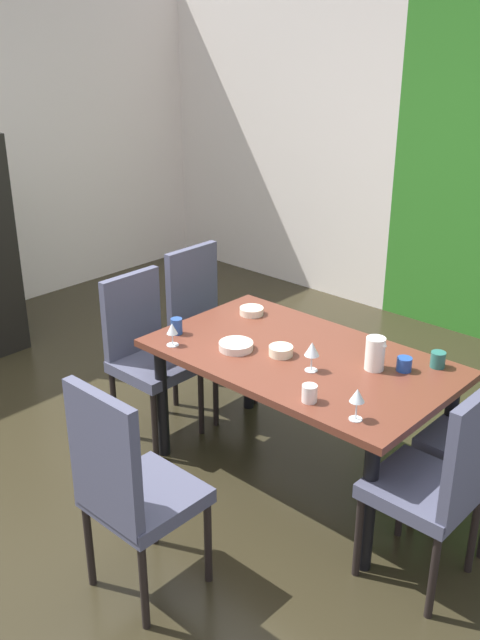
# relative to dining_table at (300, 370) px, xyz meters

# --- Properties ---
(ground_plane) EXTENTS (5.92, 6.25, 0.02)m
(ground_plane) POSITION_rel_dining_table_xyz_m (-0.68, -0.55, -0.68)
(ground_plane) COLOR #2C2618
(back_panel_interior) EXTENTS (2.67, 0.10, 2.75)m
(back_panel_interior) POSITION_rel_dining_table_xyz_m (-2.31, 2.52, 0.71)
(back_panel_interior) COLOR silver
(back_panel_interior) RESTS_ON ground_plane
(dining_table) EXTENTS (1.62, 0.96, 0.76)m
(dining_table) POSITION_rel_dining_table_xyz_m (0.00, 0.00, 0.00)
(dining_table) COLOR brown
(dining_table) RESTS_ON ground_plane
(chair_head_near) EXTENTS (0.44, 0.44, 1.08)m
(chair_head_near) POSITION_rel_dining_table_xyz_m (0.04, -1.22, -0.08)
(chair_head_near) COLOR #46485D
(chair_head_near) RESTS_ON ground_plane
(chair_right_near) EXTENTS (0.44, 0.44, 1.03)m
(chair_right_near) POSITION_rel_dining_table_xyz_m (0.98, -0.25, -0.09)
(chair_right_near) COLOR #46485D
(chair_right_near) RESTS_ON ground_plane
(chair_left_far) EXTENTS (0.45, 0.44, 1.06)m
(chair_left_far) POSITION_rel_dining_table_xyz_m (-0.99, 0.25, -0.08)
(chair_left_far) COLOR #46485D
(chair_left_far) RESTS_ON ground_plane
(chair_left_near) EXTENTS (0.45, 0.44, 1.02)m
(chair_left_near) POSITION_rel_dining_table_xyz_m (-0.98, -0.25, -0.10)
(chair_left_near) COLOR #46485D
(chair_left_near) RESTS_ON ground_plane
(wine_glass_corner) EXTENTS (0.07, 0.07, 0.15)m
(wine_glass_corner) POSITION_rel_dining_table_xyz_m (0.59, -0.35, 0.21)
(wine_glass_corner) COLOR silver
(wine_glass_corner) RESTS_ON dining_table
(wine_glass_west) EXTENTS (0.08, 0.08, 0.16)m
(wine_glass_west) POSITION_rel_dining_table_xyz_m (0.15, -0.11, 0.21)
(wine_glass_west) COLOR silver
(wine_glass_west) RESTS_ON dining_table
(wine_glass_center) EXTENTS (0.07, 0.07, 0.13)m
(wine_glass_center) POSITION_rel_dining_table_xyz_m (-0.59, -0.38, 0.18)
(wine_glass_center) COLOR silver
(wine_glass_center) RESTS_ON dining_table
(serving_bowl_near_shelf) EXTENTS (0.19, 0.19, 0.04)m
(serving_bowl_near_shelf) POSITION_rel_dining_table_xyz_m (-0.30, -0.18, 0.11)
(serving_bowl_near_shelf) COLOR beige
(serving_bowl_near_shelf) RESTS_ON dining_table
(serving_bowl_rear) EXTENTS (0.13, 0.13, 0.05)m
(serving_bowl_rear) POSITION_rel_dining_table_xyz_m (-0.08, -0.07, 0.12)
(serving_bowl_rear) COLOR beige
(serving_bowl_rear) RESTS_ON dining_table
(serving_bowl_east) EXTENTS (0.14, 0.14, 0.04)m
(serving_bowl_east) POSITION_rel_dining_table_xyz_m (-0.57, 0.24, 0.11)
(serving_bowl_east) COLOR beige
(serving_bowl_east) RESTS_ON dining_table
(cup_front) EXTENTS (0.07, 0.07, 0.09)m
(cup_front) POSITION_rel_dining_table_xyz_m (-0.69, -0.26, 0.14)
(cup_front) COLOR #26478C
(cup_front) RESTS_ON dining_table
(cup_south) EXTENTS (0.07, 0.07, 0.08)m
(cup_south) POSITION_rel_dining_table_xyz_m (0.34, -0.37, 0.13)
(cup_south) COLOR silver
(cup_south) RESTS_ON dining_table
(cup_right) EXTENTS (0.08, 0.08, 0.08)m
(cup_right) POSITION_rel_dining_table_xyz_m (0.61, 0.37, 0.13)
(cup_right) COLOR #28665D
(cup_right) RESTS_ON dining_table
(cup_north) EXTENTS (0.08, 0.08, 0.07)m
(cup_north) POSITION_rel_dining_table_xyz_m (0.50, 0.21, 0.13)
(cup_north) COLOR #22489E
(cup_north) RESTS_ON dining_table
(pitcher_near_window) EXTENTS (0.11, 0.10, 0.18)m
(pitcher_near_window) POSITION_rel_dining_table_xyz_m (0.38, 0.13, 0.18)
(pitcher_near_window) COLOR white
(pitcher_near_window) RESTS_ON dining_table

